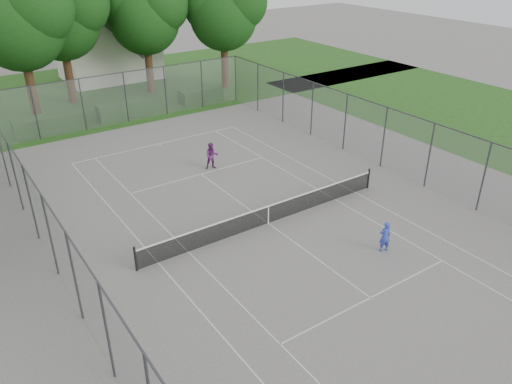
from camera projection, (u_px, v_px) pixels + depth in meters
ground at (268, 223)px, 22.89m from camera, size 120.00×120.00×0.00m
grass_far at (88, 92)px, 41.95m from camera, size 60.00×20.00×0.00m
court_markings at (268, 223)px, 22.89m from camera, size 11.03×23.83×0.01m
tennis_net at (268, 214)px, 22.66m from camera, size 12.87×0.10×1.10m
perimeter_fence at (269, 188)px, 22.06m from camera, size 18.08×34.08×3.52m
tree_far_left at (18, 18)px, 33.24m from camera, size 6.91×6.31×9.93m
tree_far_midleft at (60, 13)px, 36.43m from camera, size 6.77×6.18×9.73m
tree_far_midright at (145, 13)px, 39.35m from camera, size 6.33×5.78×9.10m
tree_far_right at (225, 10)px, 40.56m from camera, size 6.39×5.83×9.18m
hedge_left at (49, 124)px, 33.25m from camera, size 4.55×1.36×1.14m
hedge_mid at (123, 110)px, 35.86m from camera, size 3.66×1.04×1.15m
hedge_right at (201, 95)px, 39.42m from camera, size 3.43×1.26×1.03m
house at (106, 33)px, 44.33m from camera, size 7.99×6.19×9.95m
girl_player at (385, 237)px, 20.62m from camera, size 0.59×0.49×1.38m
woman_player at (212, 156)px, 27.93m from camera, size 0.89×0.79×1.53m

